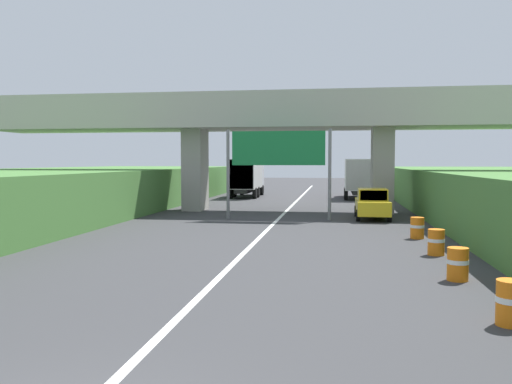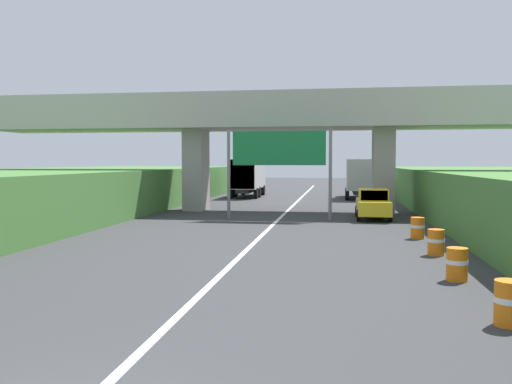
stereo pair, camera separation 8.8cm
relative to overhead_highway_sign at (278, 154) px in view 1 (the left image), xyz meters
name	(u,v)px [view 1 (the left image)]	position (x,y,z in m)	size (l,w,h in m)	color
lane_centre_stripe	(276,221)	(0.00, -1.00, -3.67)	(0.20, 86.18, 0.01)	white
overpass_bridge	(286,124)	(0.00, 4.77, 1.97)	(40.00, 4.80, 7.53)	#ADA89E
overhead_highway_sign	(278,154)	(0.00, 0.00, 0.00)	(5.88, 0.18, 5.03)	slate
truck_silver	(247,176)	(-4.86, 18.31, -1.74)	(2.44, 7.30, 3.44)	black
truck_red	(358,176)	(5.10, 17.76, -1.74)	(2.44, 7.30, 3.44)	black
car_yellow	(372,204)	(5.22, 0.88, -2.82)	(1.86, 4.10, 1.72)	gold
construction_barrel_0	(511,303)	(6.63, -18.44, -3.22)	(0.57, 0.57, 0.90)	orange
construction_barrel_1	(458,264)	(6.49, -14.47, -3.22)	(0.57, 0.57, 0.90)	orange
construction_barrel_2	(436,242)	(6.64, -10.50, -3.22)	(0.57, 0.57, 0.90)	orange
construction_barrel_3	(417,228)	(6.59, -6.52, -3.22)	(0.57, 0.57, 0.90)	orange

